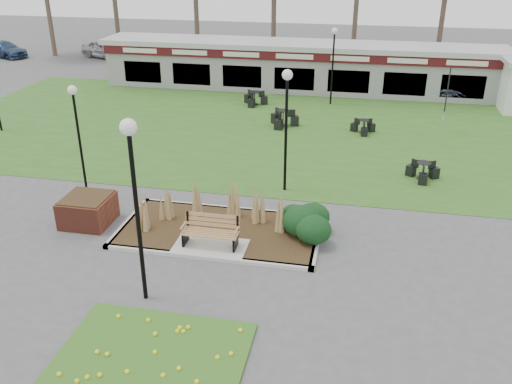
% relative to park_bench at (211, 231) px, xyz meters
% --- Properties ---
extents(ground, '(100.00, 100.00, 0.00)m').
position_rel_park_bench_xyz_m(ground, '(0.00, -0.25, -0.59)').
color(ground, '#515154').
rests_on(ground, ground).
extents(lawn, '(34.00, 16.00, 0.02)m').
position_rel_park_bench_xyz_m(lawn, '(0.00, 11.75, -0.58)').
color(lawn, '#325C1D').
rests_on(lawn, ground).
extents(flower_bed, '(4.20, 3.00, 0.16)m').
position_rel_park_bench_xyz_m(flower_bed, '(0.00, -4.85, -0.52)').
color(flower_bed, '#37621C').
rests_on(flower_bed, ground).
extents(planting_bed, '(6.75, 3.40, 1.27)m').
position_rel_park_bench_xyz_m(planting_bed, '(1.27, 1.10, -0.22)').
color(planting_bed, '#2E2412').
rests_on(planting_bed, ground).
extents(park_bench, '(1.70, 0.66, 0.93)m').
position_rel_park_bench_xyz_m(park_bench, '(0.00, 0.00, 0.00)').
color(park_bench, '#AB854D').
rests_on(park_bench, ground).
extents(brick_planter, '(1.50, 1.50, 0.95)m').
position_rel_park_bench_xyz_m(brick_planter, '(-4.40, 0.75, -0.11)').
color(brick_planter, brown).
rests_on(brick_planter, ground).
extents(food_pavilion, '(24.60, 3.40, 2.90)m').
position_rel_park_bench_xyz_m(food_pavilion, '(0.00, 19.71, 0.89)').
color(food_pavilion, gray).
rests_on(food_pavilion, ground).
extents(lamp_post_near_left, '(0.37, 0.37, 4.51)m').
position_rel_park_bench_xyz_m(lamp_post_near_left, '(1.54, 4.60, 2.70)').
color(lamp_post_near_left, black).
rests_on(lamp_post_near_left, ground).
extents(lamp_post_near_right, '(0.40, 0.40, 4.86)m').
position_rel_park_bench_xyz_m(lamp_post_near_right, '(-0.99, -2.80, 2.95)').
color(lamp_post_near_right, black).
rests_on(lamp_post_near_right, ground).
extents(lamp_post_mid_left, '(0.33, 0.33, 3.98)m').
position_rel_park_bench_xyz_m(lamp_post_mid_left, '(-5.69, 3.05, 2.31)').
color(lamp_post_mid_left, black).
rests_on(lamp_post_mid_left, ground).
extents(lamp_post_far_right, '(0.35, 0.35, 4.23)m').
position_rel_park_bench_xyz_m(lamp_post_far_right, '(2.32, 16.75, 2.49)').
color(lamp_post_far_right, black).
rests_on(lamp_post_far_right, ground).
extents(bistro_set_a, '(1.49, 1.45, 0.81)m').
position_rel_park_bench_xyz_m(bistro_set_a, '(0.29, 12.19, -0.30)').
color(bistro_set_a, black).
rests_on(bistro_set_a, ground).
extents(bistro_set_b, '(1.21, 1.12, 0.65)m').
position_rel_park_bench_xyz_m(bistro_set_b, '(4.26, 11.90, -0.35)').
color(bistro_set_b, black).
rests_on(bistro_set_b, ground).
extents(bistro_set_c, '(1.41, 1.31, 0.76)m').
position_rel_park_bench_xyz_m(bistro_set_c, '(-1.89, 15.72, -0.32)').
color(bistro_set_c, black).
rests_on(bistro_set_c, ground).
extents(bistro_set_d, '(1.31, 1.17, 0.70)m').
position_rel_park_bench_xyz_m(bistro_set_d, '(6.66, 6.65, -0.34)').
color(bistro_set_d, black).
rests_on(bistro_set_d, ground).
extents(patio_umbrella, '(2.21, 2.23, 2.20)m').
position_rel_park_bench_xyz_m(patio_umbrella, '(8.00, 12.75, 0.77)').
color(patio_umbrella, black).
rests_on(patio_umbrella, ground).
extents(car_silver, '(4.36, 2.97, 1.38)m').
position_rel_park_bench_xyz_m(car_silver, '(-16.32, 26.75, 0.10)').
color(car_silver, '#A8A7AC').
rests_on(car_silver, ground).
extents(car_black, '(4.03, 2.75, 1.26)m').
position_rel_park_bench_xyz_m(car_black, '(-8.00, 20.75, 0.04)').
color(car_black, black).
rests_on(car_black, ground).
extents(car_blue, '(4.55, 3.04, 1.23)m').
position_rel_park_bench_xyz_m(car_blue, '(-24.36, 25.50, 0.02)').
color(car_blue, navy).
rests_on(car_blue, ground).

